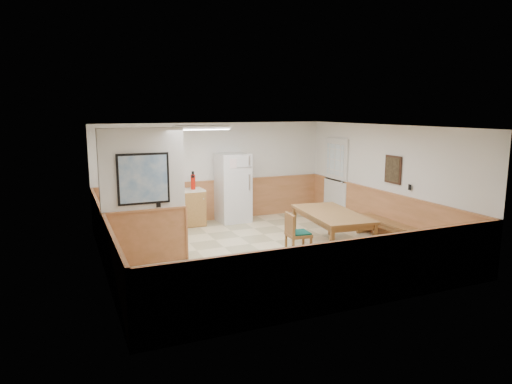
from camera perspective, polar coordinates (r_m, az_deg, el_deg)
name	(u,v)px	position (r m, az deg, el deg)	size (l,w,h in m)	color
ground	(261,252)	(9.25, 0.64, -7.46)	(6.00, 6.00, 0.00)	beige
ceiling	(261,126)	(8.82, 0.67, 8.21)	(6.00, 6.00, 0.02)	white
back_wall	(214,172)	(11.73, -5.32, 2.51)	(6.00, 0.02, 2.50)	silver
right_wall	(384,181)	(10.52, 15.76, 1.30)	(0.02, 6.00, 2.50)	silver
left_wall	(101,203)	(8.23, -18.82, -1.25)	(0.02, 6.00, 2.50)	silver
wainscot_back	(214,201)	(11.83, -5.23, -1.10)	(6.00, 0.04, 1.00)	#C77F4F
wainscot_right	(382,214)	(10.64, 15.48, -2.70)	(0.04, 6.00, 1.00)	#C77F4F
wainscot_left	(105,245)	(8.40, -18.39, -6.26)	(0.04, 6.00, 1.00)	#C77F4F
partition_wall	(143,198)	(8.51, -13.89, -0.77)	(1.50, 0.20, 2.50)	silver
kitchen_counter	(171,208)	(11.25, -10.61, -2.03)	(2.20, 0.61, 1.00)	#A8763B
exterior_door	(336,179)	(12.05, 9.91, 1.65)	(0.07, 1.02, 2.15)	silver
kitchen_window	(129,164)	(11.20, -15.58, 3.38)	(0.80, 0.04, 1.00)	silver
wall_painting	(393,170)	(10.23, 16.75, 2.71)	(0.04, 0.50, 0.60)	#331F14
fluorescent_fixture	(202,128)	(9.77, -6.81, 8.01)	(1.20, 0.30, 0.09)	silver
refrigerator	(233,188)	(11.56, -2.90, 0.53)	(0.80, 0.74, 1.74)	silver
dining_table	(332,217)	(9.44, 9.43, -3.07)	(1.23, 2.11, 0.75)	olive
dining_bench	(387,226)	(10.27, 16.03, -4.07)	(0.41, 1.70, 0.45)	olive
dining_chair	(294,231)	(8.88, 4.83, -4.92)	(0.63, 0.47, 0.85)	olive
fire_extinguisher	(193,181)	(11.22, -7.88, 1.32)	(0.15, 0.15, 0.44)	red
soap_bottle	(131,188)	(11.01, -15.32, 0.45)	(0.07, 0.07, 0.23)	#188626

